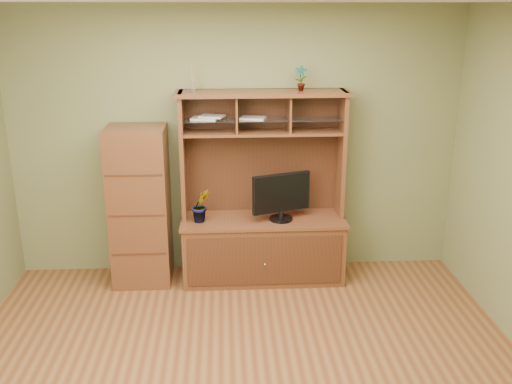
{
  "coord_description": "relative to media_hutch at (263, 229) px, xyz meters",
  "views": [
    {
      "loc": [
        -0.12,
        -3.61,
        2.67
      ],
      "look_at": [
        0.15,
        1.2,
        1.09
      ],
      "focal_mm": 40.0,
      "sensor_mm": 36.0,
      "label": 1
    }
  ],
  "objects": [
    {
      "name": "magazines",
      "position": [
        -0.39,
        0.08,
        1.13
      ],
      "size": [
        0.73,
        0.24,
        0.04
      ],
      "color": "silver",
      "rests_on": "media_hutch"
    },
    {
      "name": "media_hutch",
      "position": [
        0.0,
        0.0,
        0.0
      ],
      "size": [
        1.66,
        0.61,
        1.9
      ],
      "color": "#482614",
      "rests_on": "room"
    },
    {
      "name": "reed_diffuser",
      "position": [
        -0.66,
        0.08,
        1.48
      ],
      "size": [
        0.05,
        0.05,
        0.25
      ],
      "color": "silver",
      "rests_on": "media_hutch"
    },
    {
      "name": "top_plant",
      "position": [
        0.36,
        0.08,
        1.5
      ],
      "size": [
        0.14,
        0.1,
        0.24
      ],
      "primitive_type": "imported",
      "rotation": [
        0.0,
        0.0,
        -0.17
      ],
      "color": "#3A6724",
      "rests_on": "media_hutch"
    },
    {
      "name": "monitor",
      "position": [
        0.17,
        -0.08,
        0.38
      ],
      "size": [
        0.58,
        0.24,
        0.47
      ],
      "rotation": [
        0.0,
        0.0,
        0.34
      ],
      "color": "black",
      "rests_on": "media_hutch"
    },
    {
      "name": "orchid_plant",
      "position": [
        -0.61,
        -0.08,
        0.3
      ],
      "size": [
        0.22,
        0.2,
        0.34
      ],
      "primitive_type": "imported",
      "rotation": [
        0.0,
        0.0,
        0.31
      ],
      "color": "#265F20",
      "rests_on": "media_hutch"
    },
    {
      "name": "side_cabinet",
      "position": [
        -1.21,
        -0.0,
        0.27
      ],
      "size": [
        0.56,
        0.51,
        1.58
      ],
      "color": "#482614",
      "rests_on": "room"
    },
    {
      "name": "room",
      "position": [
        -0.25,
        -1.73,
        0.83
      ],
      "size": [
        4.54,
        4.04,
        2.74
      ],
      "color": "brown",
      "rests_on": "ground"
    }
  ]
}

